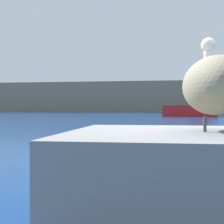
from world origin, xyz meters
The scene contains 5 objects.
ground_plane centered at (0.00, 0.00, 0.00)m, with size 260.00×260.00×0.00m, color navy.
hillside_backdrop centered at (0.00, 80.91, 4.01)m, with size 140.00×14.72×8.02m, color #7F755B.
pier_dock centered at (-0.10, -0.96, 0.32)m, with size 2.70×2.07×0.65m, color gray.
pelican centered at (-0.10, -0.95, 1.08)m, with size 0.59×1.39×0.96m.
fishing_boat_red centered at (3.24, 31.54, 0.94)m, with size 6.10×2.13×5.41m.
Camera 1 is at (-0.63, -3.87, 0.86)m, focal length 48.95 mm.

